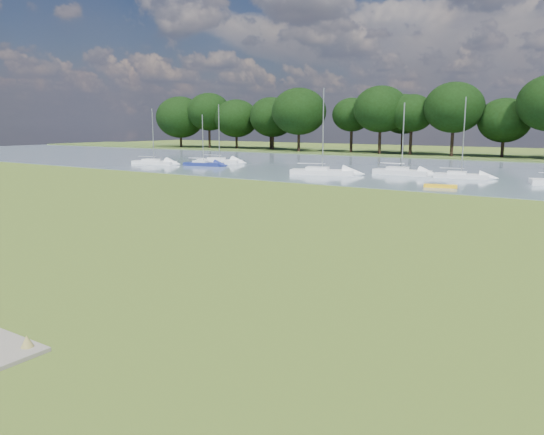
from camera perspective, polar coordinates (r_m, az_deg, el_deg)
The scene contains 11 objects.
ground at distance 24.10m, azimuth -0.47°, elevation -2.87°, with size 220.00×220.00×0.00m, color brown.
river at distance 63.07m, azimuth 21.53°, elevation 4.49°, with size 220.00×40.00×0.10m, color slate.
far_bank at distance 92.54m, azimuth 25.55°, elevation 5.78°, with size 220.00×20.00×0.40m, color #4C6626.
kayak at distance 46.94m, azimuth 17.66°, elevation 3.24°, with size 2.71×0.63×0.27m, color yellow.
tree_line at distance 88.80m, azimuth 24.05°, elevation 10.31°, with size 138.64×9.83×11.89m.
sailboat_2 at distance 71.88m, azimuth -12.63°, elevation 5.93°, with size 6.20×2.94×7.21m.
sailboat_3 at distance 68.22m, azimuth -7.45°, elevation 5.86°, with size 5.33×2.56×6.43m.
sailboat_4 at distance 72.86m, azimuth -5.72°, elevation 6.19°, with size 6.45×2.63×7.83m.
sailboat_6 at distance 57.75m, azimuth 13.71°, elevation 4.97°, with size 6.01×1.80×7.45m.
sailboat_7 at distance 56.42m, azimuth 5.37°, elevation 5.11°, with size 6.93×3.80×8.94m.
sailboat_9 at distance 55.66m, azimuth 19.63°, elevation 4.43°, with size 5.30×2.22×7.86m.
Camera 1 is at (13.18, -19.44, 5.42)m, focal length 35.00 mm.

